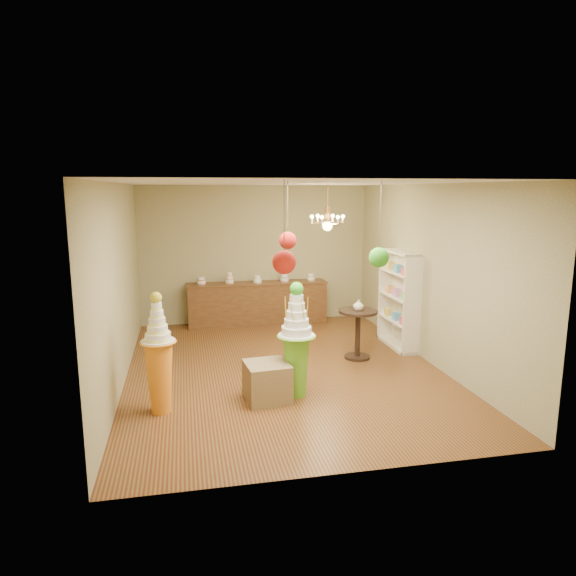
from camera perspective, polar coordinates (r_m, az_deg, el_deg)
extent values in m
plane|color=#5A3618|center=(8.55, -0.50, -8.95)|extent=(6.50, 6.50, 0.00)
plane|color=silver|center=(8.05, -0.54, 11.58)|extent=(6.50, 6.50, 0.00)
cube|color=#958F67|center=(11.34, -3.66, 3.74)|extent=(5.00, 0.04, 3.00)
cube|color=#958F67|center=(5.09, 6.51, -5.12)|extent=(5.00, 0.04, 3.00)
cube|color=#958F67|center=(8.08, -18.20, 0.35)|extent=(0.04, 6.50, 3.00)
cube|color=#958F67|center=(8.98, 15.34, 1.51)|extent=(0.04, 6.50, 3.00)
cone|color=#65B527|center=(7.36, 0.93, -8.66)|extent=(0.45, 0.45, 0.87)
cylinder|color=white|center=(7.22, 0.94, -5.28)|extent=(0.60, 0.60, 0.03)
cylinder|color=white|center=(7.21, 0.94, -4.73)|extent=(0.49, 0.49, 0.11)
cylinder|color=white|center=(7.18, 0.95, -3.86)|extent=(0.40, 0.40, 0.11)
cylinder|color=white|center=(7.15, 0.95, -2.97)|extent=(0.33, 0.33, 0.11)
cylinder|color=white|center=(7.12, 0.95, -2.08)|extent=(0.27, 0.27, 0.11)
cylinder|color=white|center=(7.10, 0.95, -1.18)|extent=(0.22, 0.22, 0.11)
sphere|color=green|center=(7.07, 0.96, -0.09)|extent=(0.19, 0.19, 0.19)
cone|color=orange|center=(7.02, -14.05, -9.62)|extent=(0.39, 0.39, 0.96)
cylinder|color=white|center=(6.87, -14.24, -5.75)|extent=(0.47, 0.47, 0.03)
cylinder|color=white|center=(6.85, -14.26, -5.23)|extent=(0.35, 0.35, 0.10)
cylinder|color=white|center=(6.82, -14.30, -4.42)|extent=(0.28, 0.28, 0.10)
cylinder|color=white|center=(6.80, -14.34, -3.60)|extent=(0.22, 0.22, 0.10)
cylinder|color=white|center=(6.77, -14.38, -2.78)|extent=(0.18, 0.18, 0.10)
cylinder|color=white|center=(6.75, -14.42, -1.96)|extent=(0.14, 0.14, 0.10)
sphere|color=gold|center=(6.73, -14.46, -1.03)|extent=(0.15, 0.15, 0.15)
cube|color=olive|center=(7.27, -2.33, -10.35)|extent=(0.65, 0.65, 0.54)
cube|color=#55341A|center=(11.25, -3.40, -1.75)|extent=(3.00, 0.50, 0.90)
cube|color=#55341A|center=(11.16, -3.43, 0.54)|extent=(3.04, 0.54, 0.03)
cylinder|color=white|center=(11.04, -9.61, 0.79)|extent=(0.18, 0.18, 0.16)
cylinder|color=white|center=(11.07, -6.51, 1.11)|extent=(0.18, 0.18, 0.24)
cylinder|color=white|center=(11.14, -3.44, 1.02)|extent=(0.18, 0.18, 0.16)
cylinder|color=white|center=(11.23, -0.41, 1.32)|extent=(0.18, 0.18, 0.24)
cylinder|color=white|center=(11.37, 2.56, 1.22)|extent=(0.18, 0.18, 0.16)
cube|color=silver|center=(9.79, 12.97, -1.21)|extent=(0.04, 1.20, 1.80)
cube|color=silver|center=(9.81, 12.02, -3.54)|extent=(0.30, 1.14, 0.03)
cube|color=silver|center=(9.71, 12.12, -0.96)|extent=(0.30, 1.14, 0.03)
cube|color=silver|center=(9.63, 12.23, 1.66)|extent=(0.30, 1.14, 0.03)
cylinder|color=black|center=(9.14, 7.69, -7.58)|extent=(0.49, 0.49, 0.04)
cylinder|color=black|center=(9.03, 7.75, -5.19)|extent=(0.10, 0.10, 0.84)
cylinder|color=black|center=(8.92, 7.82, -2.60)|extent=(0.74, 0.74, 0.04)
imported|color=silver|center=(8.89, 7.84, -1.88)|extent=(0.23, 0.23, 0.19)
cylinder|color=#474233|center=(5.35, -0.44, 7.40)|extent=(0.01, 0.01, 0.85)
sphere|color=#B01C15|center=(5.39, -0.43, 2.87)|extent=(0.25, 0.25, 0.25)
cylinder|color=#474233|center=(6.14, 10.20, 7.50)|extent=(0.01, 0.01, 0.89)
sphere|color=green|center=(6.18, 10.06, 3.37)|extent=(0.24, 0.24, 0.24)
cylinder|color=#474233|center=(6.21, -0.03, 8.55)|extent=(0.01, 0.01, 0.71)
sphere|color=#B01C15|center=(6.23, -0.03, 5.30)|extent=(0.21, 0.21, 0.21)
cylinder|color=#EDA353|center=(9.45, 4.44, 9.92)|extent=(0.02, 0.02, 0.50)
cylinder|color=#EDA353|center=(9.46, 4.41, 8.11)|extent=(0.10, 0.10, 0.30)
sphere|color=#EDCE82|center=(9.47, 4.39, 6.90)|extent=(0.18, 0.18, 0.18)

